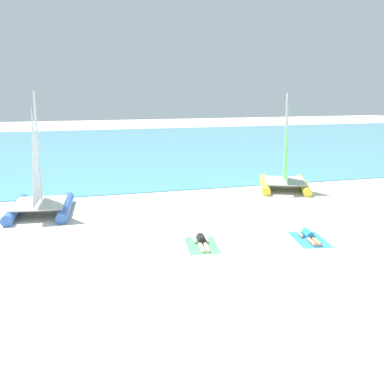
% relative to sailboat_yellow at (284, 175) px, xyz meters
% --- Properties ---
extents(ground_plane, '(120.00, 120.00, 0.00)m').
position_rel_sailboat_yellow_xyz_m(ground_plane, '(-6.62, 1.07, -0.78)').
color(ground_plane, silver).
extents(ocean_water, '(120.00, 40.00, 0.05)m').
position_rel_sailboat_yellow_xyz_m(ocean_water, '(-6.62, 21.23, -0.76)').
color(ocean_water, '#4C9EB7').
rests_on(ocean_water, ground).
extents(sailboat_yellow, '(3.93, 4.70, 5.24)m').
position_rel_sailboat_yellow_xyz_m(sailboat_yellow, '(0.00, 0.00, 0.00)').
color(sailboat_yellow, yellow).
rests_on(sailboat_yellow, ground).
extents(sailboat_blue, '(3.06, 4.37, 5.35)m').
position_rel_sailboat_yellow_xyz_m(sailboat_blue, '(-12.85, -1.57, 0.02)').
color(sailboat_blue, blue).
rests_on(sailboat_blue, ground).
extents(towel_left, '(1.39, 2.05, 0.01)m').
position_rel_sailboat_yellow_xyz_m(towel_left, '(-7.23, -7.68, -0.78)').
color(towel_left, '#4CB266').
rests_on(towel_left, ground).
extents(sunbather_left, '(0.65, 1.57, 0.30)m').
position_rel_sailboat_yellow_xyz_m(sunbather_left, '(-7.22, -7.61, -0.65)').
color(sunbather_left, black).
rests_on(sunbather_left, towel_left).
extents(towel_right, '(1.43, 2.07, 0.01)m').
position_rel_sailboat_yellow_xyz_m(towel_right, '(-3.22, -8.22, -0.78)').
color(towel_right, '#338CD8').
rests_on(towel_right, ground).
extents(sunbather_right, '(0.69, 1.56, 0.30)m').
position_rel_sailboat_yellow_xyz_m(sunbather_right, '(-3.21, -8.15, -0.65)').
color(sunbather_right, '#268CCC').
rests_on(sunbather_right, towel_right).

